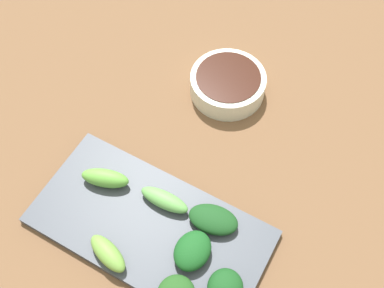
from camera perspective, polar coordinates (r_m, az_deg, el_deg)
tabletop at (r=0.75m, az=-2.65°, el=-3.44°), size 2.10×2.10×0.02m
sauce_bowl at (r=0.80m, az=4.31°, el=7.28°), size 0.13×0.13×0.04m
serving_plate at (r=0.69m, az=-5.05°, el=-9.86°), size 0.17×0.34×0.01m
broccoli_stalk_0 at (r=0.69m, az=-3.33°, el=-6.72°), size 0.03×0.08×0.02m
broccoli_leafy_1 at (r=0.64m, az=4.01°, el=-16.79°), size 0.06×0.06×0.03m
broccoli_stalk_2 at (r=0.67m, az=-10.32°, el=-12.64°), size 0.05×0.07×0.02m
broccoli_leafy_3 at (r=0.66m, az=0.06°, el=-12.68°), size 0.06×0.05×0.03m
broccoli_stalk_4 at (r=0.71m, az=-10.38°, el=-4.05°), size 0.05×0.08×0.03m
broccoli_leafy_5 at (r=0.68m, az=2.57°, el=-9.03°), size 0.06×0.08×0.02m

